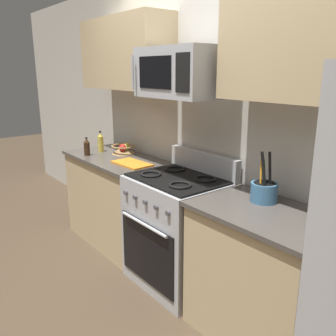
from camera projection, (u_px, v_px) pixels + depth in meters
ground_plane at (104, 314)px, 2.67m from camera, size 16.00×16.00×0.00m
wall_back at (213, 126)px, 2.97m from camera, size 8.00×0.10×2.60m
counter_left at (117, 199)px, 3.71m from camera, size 1.18×0.61×0.91m
range_oven at (178, 230)px, 2.97m from camera, size 0.76×0.66×1.09m
counter_right at (260, 276)px, 2.33m from camera, size 0.90×0.61×0.91m
microwave at (181, 72)px, 2.65m from camera, size 0.68×0.44×0.37m
upper_cabinets_left at (125, 54)px, 3.43m from camera, size 1.17×0.34×0.66m
upper_cabinets_right at (296, 43)px, 2.04m from camera, size 0.89×0.34×0.66m
utensil_crock at (264, 191)px, 2.35m from camera, size 0.17×0.17×0.35m
fruit_basket at (124, 149)px, 3.71m from camera, size 0.25×0.25×0.11m
cutting_board at (132, 164)px, 3.30m from camera, size 0.39×0.24×0.02m
bottle_oil at (101, 142)px, 3.79m from camera, size 0.06×0.06×0.22m
bottle_soy at (87, 147)px, 3.63m from camera, size 0.06×0.06×0.19m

